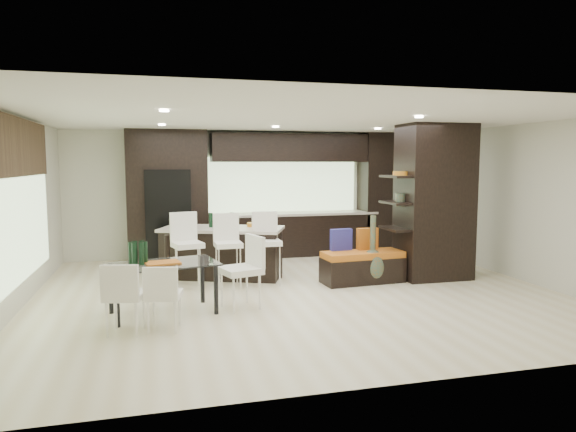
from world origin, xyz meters
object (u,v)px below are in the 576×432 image
object	(u,v)px
dining_table	(163,289)
kitchen_island	(222,252)
stool_left	(188,259)
stool_right	(267,256)
chair_end	(240,275)
floor_vase	(373,249)
chair_far	(125,300)
bench	(363,267)
stool_mid	(228,258)
chair_near	(164,300)

from	to	relation	value
dining_table	kitchen_island	bearing A→B (deg)	51.58
stool_left	dining_table	bearing A→B (deg)	-121.22
stool_left	kitchen_island	bearing A→B (deg)	36.30
stool_right	dining_table	bearing A→B (deg)	-142.54
chair_end	stool_right	bearing A→B (deg)	-43.93
floor_vase	chair_far	xyz separation A→B (m)	(-3.91, -1.64, -0.18)
kitchen_island	stool_left	size ratio (longest dim) A/B	2.12
floor_vase	chair_end	size ratio (longest dim) A/B	1.23
bench	floor_vase	size ratio (longest dim) A/B	1.20
stool_mid	kitchen_island	bearing A→B (deg)	88.35
stool_right	chair_end	distance (m)	1.45
floor_vase	chair_far	distance (m)	4.24
stool_mid	bench	xyz separation A→B (m)	(2.26, -0.27, -0.22)
stool_left	stool_right	xyz separation A→B (m)	(1.30, 0.00, -0.01)
stool_right	chair_far	bearing A→B (deg)	-136.88
bench	chair_far	world-z (taller)	chair_far
bench	dining_table	world-z (taller)	dining_table
stool_mid	stool_right	distance (m)	0.65
chair_near	chair_end	size ratio (longest dim) A/B	0.80
stool_left	bench	size ratio (longest dim) A/B	0.72
stool_mid	chair_near	distance (m)	2.25
chair_near	chair_far	xyz separation A→B (m)	(-0.45, -0.01, 0.03)
stool_mid	bench	world-z (taller)	stool_mid
stool_mid	dining_table	size ratio (longest dim) A/B	0.68
stool_mid	floor_vase	bearing A→B (deg)	-10.10
floor_vase	chair_near	distance (m)	3.83
floor_vase	chair_far	bearing A→B (deg)	-157.23
kitchen_island	dining_table	world-z (taller)	kitchen_island
chair_near	stool_right	bearing A→B (deg)	61.16
kitchen_island	stool_left	bearing A→B (deg)	-108.19
stool_right	chair_end	world-z (taller)	stool_right
dining_table	chair_near	world-z (taller)	chair_near
stool_mid	chair_end	size ratio (longest dim) A/B	1.03
stool_left	stool_mid	world-z (taller)	stool_left
floor_vase	chair_near	xyz separation A→B (m)	(-3.46, -1.63, -0.20)
kitchen_island	floor_vase	size ratio (longest dim) A/B	1.83
floor_vase	stool_right	bearing A→B (deg)	168.55
stool_right	floor_vase	xyz separation A→B (m)	(1.75, -0.35, 0.09)
bench	dining_table	xyz separation A→B (m)	(-3.32, -1.03, 0.08)
bench	chair_far	distance (m)	4.15
stool_mid	floor_vase	size ratio (longest dim) A/B	0.84
chair_near	chair_far	size ratio (longest dim) A/B	0.94
stool_right	chair_near	size ratio (longest dim) A/B	1.30
stool_mid	bench	size ratio (longest dim) A/B	0.70
stool_right	floor_vase	bearing A→B (deg)	-11.05
stool_left	dining_table	xyz separation A→B (m)	(-0.41, -1.29, -0.15)
kitchen_island	dining_table	xyz separation A→B (m)	(-1.06, -2.07, -0.10)
stool_left	floor_vase	bearing A→B (deg)	-20.25
stool_left	bench	world-z (taller)	stool_left
chair_far	bench	bearing A→B (deg)	38.03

